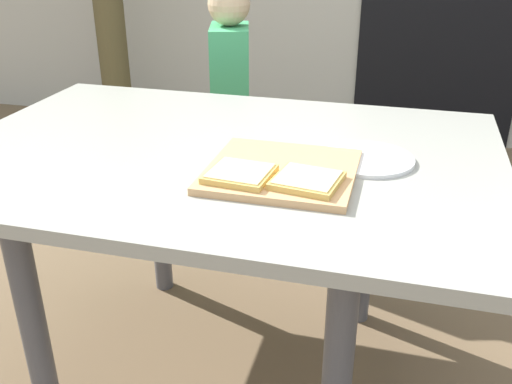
% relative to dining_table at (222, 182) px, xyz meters
% --- Properties ---
extents(ground_plane, '(16.00, 16.00, 0.00)m').
position_rel_dining_table_xyz_m(ground_plane, '(0.00, 0.00, -0.61)').
color(ground_plane, brown).
extents(dining_table, '(1.34, 0.94, 0.70)m').
position_rel_dining_table_xyz_m(dining_table, '(0.00, 0.00, 0.00)').
color(dining_table, '#A0A094').
rests_on(dining_table, ground).
extents(cutting_board, '(0.32, 0.31, 0.02)m').
position_rel_dining_table_xyz_m(cutting_board, '(0.18, -0.11, 0.10)').
color(cutting_board, tan).
rests_on(cutting_board, dining_table).
extents(pizza_slice_near_right, '(0.15, 0.15, 0.02)m').
position_rel_dining_table_xyz_m(pizza_slice_near_right, '(0.25, -0.18, 0.11)').
color(pizza_slice_near_right, '#D5AC53').
rests_on(pizza_slice_near_right, cutting_board).
extents(pizza_slice_near_left, '(0.14, 0.14, 0.02)m').
position_rel_dining_table_xyz_m(pizza_slice_near_left, '(0.10, -0.18, 0.11)').
color(pizza_slice_near_left, '#D5AC53').
rests_on(pizza_slice_near_left, cutting_board).
extents(plate_white_right, '(0.22, 0.22, 0.01)m').
position_rel_dining_table_xyz_m(plate_white_right, '(0.35, 0.02, 0.09)').
color(plate_white_right, white).
rests_on(plate_white_right, dining_table).
extents(child_left, '(0.20, 0.27, 1.01)m').
position_rel_dining_table_xyz_m(child_left, '(-0.22, 0.79, -0.04)').
color(child_left, '#254835').
rests_on(child_left, ground).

